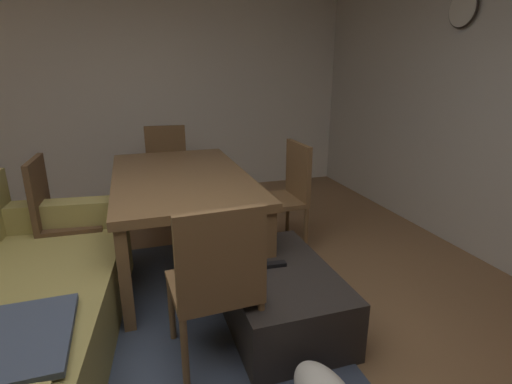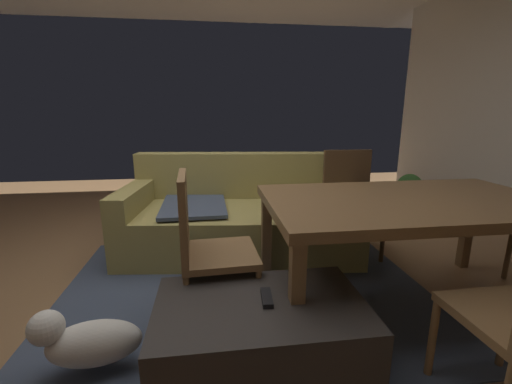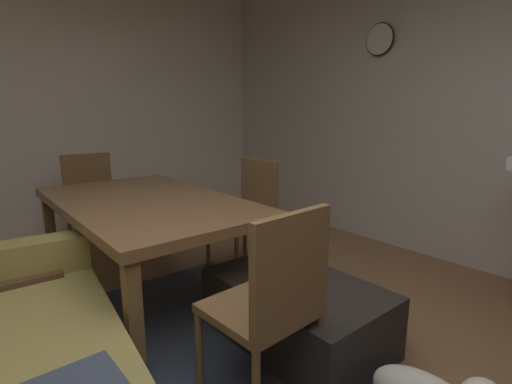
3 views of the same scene
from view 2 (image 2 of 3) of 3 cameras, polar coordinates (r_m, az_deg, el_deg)
name	(u,v)px [view 2 (image 2 of 3)]	position (r m, az deg, el deg)	size (l,w,h in m)	color
floor	(177,287)	(2.64, -13.31, -15.52)	(8.53, 8.53, 0.00)	olive
area_rug	(246,290)	(2.53, -1.81, -16.43)	(2.60, 2.00, 0.01)	#3D475B
couch	(239,217)	(3.14, -2.84, -4.32)	(2.17, 1.23, 0.87)	#9E8E4C
ottoman_coffee_table	(261,335)	(1.82, 0.79, -23.23)	(1.03, 0.64, 0.36)	#2D2826
tv_remote	(267,298)	(1.72, 1.85, -17.62)	(0.05, 0.16, 0.02)	black
dining_table	(408,209)	(2.32, 24.63, -2.63)	(1.79, 1.02, 0.74)	brown
dining_chair_west	(204,241)	(2.02, -8.90, -8.29)	(0.46, 0.46, 0.93)	brown
dining_chair_north	(350,196)	(3.13, 15.73, -0.68)	(0.46, 0.46, 0.93)	#513823
potted_plant	(409,192)	(4.62, 24.69, -0.02)	(0.32, 0.32, 0.51)	beige
small_dog	(87,341)	(1.97, -26.95, -21.72)	(0.52, 0.26, 0.31)	silver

